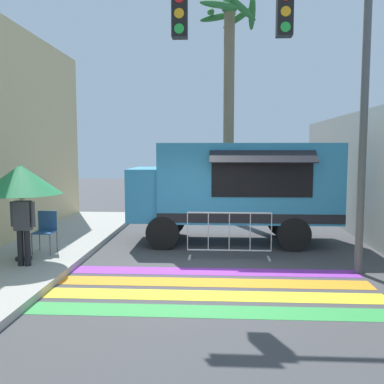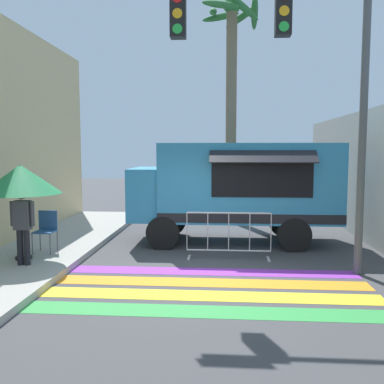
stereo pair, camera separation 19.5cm
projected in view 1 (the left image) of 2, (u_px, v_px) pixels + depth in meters
name	position (u px, v px, depth m)	size (l,w,h in m)	color
ground_plane	(206.00, 276.00, 8.81)	(60.00, 60.00, 0.00)	#424244
concrete_wall_right	(377.00, 177.00, 11.36)	(0.20, 16.00, 3.73)	gray
crosswalk_painted	(206.00, 289.00, 8.01)	(6.40, 2.84, 0.01)	green
food_truck	(232.00, 185.00, 11.93)	(5.65, 2.63, 2.77)	#338CBF
traffic_signal_pole	(288.00, 56.00, 8.68)	(4.89, 0.29, 6.24)	#515456
patio_umbrella	(21.00, 180.00, 9.40)	(1.77, 1.77, 2.13)	black
folding_chair	(46.00, 228.00, 10.22)	(0.46, 0.46, 0.99)	#4C4C51
vendor_person	(23.00, 223.00, 8.99)	(0.53, 0.22, 1.63)	black
barricade_front	(229.00, 236.00, 10.18)	(2.02, 0.44, 1.13)	#B7BABF
palm_tree	(229.00, 76.00, 15.23)	(2.18, 2.36, 7.94)	#7A664C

